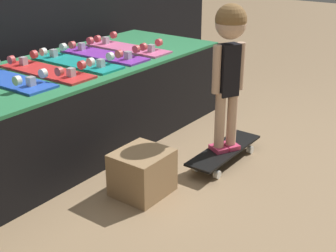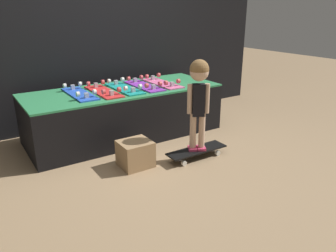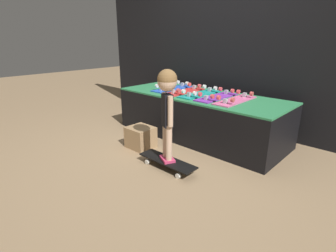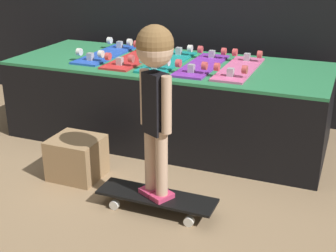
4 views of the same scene
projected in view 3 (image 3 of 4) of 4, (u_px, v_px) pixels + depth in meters
ground_plane at (173, 147)px, 3.20m from camera, size 16.00×16.00×0.00m
back_wall at (231, 46)px, 3.66m from camera, size 5.07×0.10×2.30m
display_rack at (200, 116)px, 3.48m from camera, size 2.23×0.87×0.57m
skateboard_blue_on_rack at (172, 88)px, 3.73m from camera, size 0.21×0.67×0.09m
skateboard_red_on_rack at (184, 91)px, 3.53m from camera, size 0.21×0.67×0.09m
skateboard_teal_on_rack at (200, 93)px, 3.37m from camera, size 0.21×0.67×0.09m
skateboard_purple_on_rack at (216, 96)px, 3.20m from camera, size 0.21×0.67×0.09m
skateboard_pink_on_rack at (235, 100)px, 3.04m from camera, size 0.21×0.67×0.09m
skateboard_on_floor at (167, 162)px, 2.66m from camera, size 0.65×0.19×0.09m
child at (167, 99)px, 2.45m from camera, size 0.21×0.18×0.91m
storage_box at (141, 137)px, 3.16m from camera, size 0.30×0.27×0.25m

